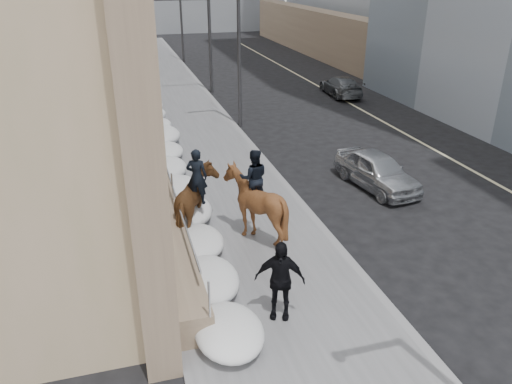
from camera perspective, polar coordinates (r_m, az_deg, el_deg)
ground at (r=13.26m, az=0.96°, el=-10.62°), size 140.00×140.00×0.00m
sidewalk at (r=21.97m, az=-6.61°, el=4.12°), size 5.00×80.00×0.12m
curb at (r=22.50m, az=-0.01°, el=4.78°), size 0.24×80.00×0.12m
lane_line at (r=25.70m, az=17.24°, el=6.07°), size 0.15×70.00×0.01m
far_podium at (r=28.21m, az=26.50°, el=10.41°), size 2.00×80.00×4.00m
streetlight_mid at (r=25.27m, az=-2.34°, el=17.49°), size 1.71×0.24×8.00m
streetlight_far at (r=44.88m, az=-8.83°, el=20.25°), size 1.71×0.24×8.00m
traffic_signal at (r=33.00m, az=-6.98°, el=17.94°), size 4.10×0.22×6.00m
snow_bank at (r=19.90m, az=-9.77°, el=3.00°), size 1.70×18.10×0.76m
mounted_horse_left at (r=15.05m, az=-6.88°, el=-1.05°), size 1.88×2.60×2.67m
mounted_horse_right at (r=14.59m, az=-0.16°, el=-1.17°), size 2.14×2.31×2.76m
pedestrian at (r=11.52m, az=2.73°, el=-10.00°), size 1.25×0.89×1.97m
car_silver at (r=19.13m, az=13.66°, el=2.41°), size 2.14×4.13×1.34m
car_grey at (r=33.12m, az=9.67°, el=11.87°), size 2.04×4.39×1.24m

